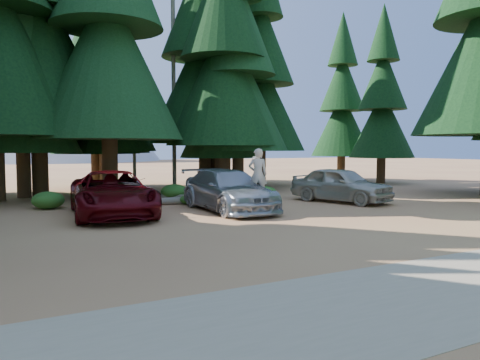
{
  "coord_description": "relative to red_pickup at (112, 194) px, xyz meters",
  "views": [
    {
      "loc": [
        -8.75,
        -11.97,
        2.5
      ],
      "look_at": [
        -0.37,
        3.89,
        1.25
      ],
      "focal_mm": 35.0,
      "sensor_mm": 36.0,
      "label": 1
    }
  ],
  "objects": [
    {
      "name": "silver_minivan_center",
      "position": [
        4.42,
        -0.64,
        -0.01
      ],
      "size": [
        2.31,
        5.58,
        1.62
      ],
      "primitive_type": "imported",
      "rotation": [
        0.0,
        0.0,
        -0.01
      ],
      "color": "#ADB0B5",
      "rests_on": "ground"
    },
    {
      "name": "mountain_peak",
      "position": [
        2.37,
        83.05,
        11.88
      ],
      "size": [
        48.0,
        50.0,
        28.0
      ],
      "color": "#94989C",
      "rests_on": "ground"
    },
    {
      "name": "frisbee_player",
      "position": [
        5.25,
        -1.51,
        0.65
      ],
      "size": [
        0.86,
        0.74,
        2.0
      ],
      "rotation": [
        0.0,
        0.0,
        2.72
      ],
      "color": "beige",
      "rests_on": "ground"
    },
    {
      "name": "snag_back",
      "position": [
        3.75,
        10.81,
        4.18
      ],
      "size": [
        0.2,
        0.2,
        10.0
      ],
      "primitive_type": "cylinder",
      "color": "slate",
      "rests_on": "ground"
    },
    {
      "name": "shrub_left",
      "position": [
        3.75,
        1.97,
        -0.61
      ],
      "size": [
        0.78,
        0.78,
        0.43
      ],
      "primitive_type": "ellipsoid",
      "color": "#387021",
      "rests_on": "ground"
    },
    {
      "name": "shrub_center_left",
      "position": [
        3.95,
        4.38,
        -0.46
      ],
      "size": [
        1.31,
        1.31,
        0.72
      ],
      "primitive_type": "ellipsoid",
      "color": "#387021",
      "rests_on": "ground"
    },
    {
      "name": "ground",
      "position": [
        4.95,
        -5.19,
        -0.82
      ],
      "size": [
        160.0,
        160.0,
        0.0
      ],
      "primitive_type": "plane",
      "color": "#AC6B48",
      "rests_on": "ground"
    },
    {
      "name": "shrub_right",
      "position": [
        8.08,
        2.59,
        -0.53
      ],
      "size": [
        1.06,
        1.06,
        0.58
      ],
      "primitive_type": "ellipsoid",
      "color": "#387021",
      "rests_on": "ground"
    },
    {
      "name": "silver_minivan_right",
      "position": [
        10.23,
        -0.49,
        -0.02
      ],
      "size": [
        3.23,
        5.09,
        1.61
      ],
      "primitive_type": "imported",
      "rotation": [
        0.0,
        0.0,
        0.3
      ],
      "color": "beige",
      "rests_on": "ground"
    },
    {
      "name": "shrub_edge_east",
      "position": [
        14.06,
        2.28,
        -0.57
      ],
      "size": [
        0.93,
        0.93,
        0.51
      ],
      "primitive_type": "ellipsoid",
      "color": "#387021",
      "rests_on": "ground"
    },
    {
      "name": "red_pickup",
      "position": [
        0.0,
        0.0,
        0.0
      ],
      "size": [
        3.34,
        6.17,
        1.65
      ],
      "primitive_type": "imported",
      "rotation": [
        0.0,
        0.0,
        -0.11
      ],
      "color": "#55070D",
      "rests_on": "ground"
    },
    {
      "name": "log_right",
      "position": [
        7.06,
        4.3,
        -0.65
      ],
      "size": [
        5.23,
        1.17,
        0.34
      ],
      "primitive_type": "cylinder",
      "rotation": [
        0.0,
        1.57,
        0.16
      ],
      "color": "slate",
      "rests_on": "ground"
    },
    {
      "name": "log_left",
      "position": [
        3.27,
        2.2,
        -0.67
      ],
      "size": [
        4.38,
        0.89,
        0.31
      ],
      "primitive_type": "cylinder",
      "rotation": [
        0.0,
        1.57,
        -0.13
      ],
      "color": "slate",
      "rests_on": "ground"
    },
    {
      "name": "shrub_far_left",
      "position": [
        -1.87,
        3.26,
        -0.47
      ],
      "size": [
        1.29,
        1.29,
        0.71
      ],
      "primitive_type": "ellipsoid",
      "color": "#387021",
      "rests_on": "ground"
    },
    {
      "name": "shrub_far_right",
      "position": [
        11.51,
        1.88,
        -0.43
      ],
      "size": [
        1.44,
        1.44,
        0.79
      ],
      "primitive_type": "ellipsoid",
      "color": "#387021",
      "rests_on": "ground"
    },
    {
      "name": "snag_front",
      "position": [
        5.75,
        9.31,
        5.18
      ],
      "size": [
        0.24,
        0.24,
        12.0
      ],
      "primitive_type": "cylinder",
      "color": "slate",
      "rests_on": "ground"
    },
    {
      "name": "shrub_center_right",
      "position": [
        8.13,
        4.81,
        -0.53
      ],
      "size": [
        1.05,
        1.05,
        0.58
      ],
      "primitive_type": "ellipsoid",
      "color": "#387021",
      "rests_on": "ground"
    },
    {
      "name": "forest_belt_north",
      "position": [
        4.95,
        9.81,
        -0.82
      ],
      "size": [
        36.0,
        7.0,
        22.0
      ],
      "primitive_type": null,
      "color": "black",
      "rests_on": "ground"
    },
    {
      "name": "log_mid",
      "position": [
        3.87,
        3.93,
        -0.69
      ],
      "size": [
        2.51,
        2.37,
        0.26
      ],
      "primitive_type": "cylinder",
      "rotation": [
        0.0,
        1.57,
        -0.75
      ],
      "color": "slate",
      "rests_on": "ground"
    }
  ]
}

